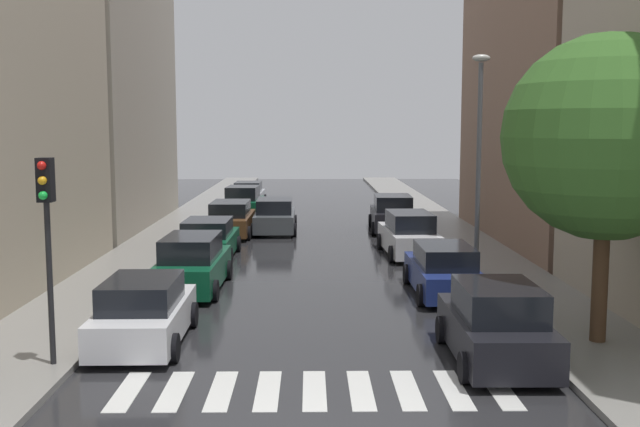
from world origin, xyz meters
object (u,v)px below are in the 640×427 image
parked_car_left_fourth (231,219)px  car_midroad (275,216)px  parked_car_right_third (409,235)px  lamp_post_right (479,149)px  traffic_light_left_corner (47,215)px  parked_car_right_second (443,271)px  parked_car_left_nearest (144,313)px  parked_car_left_sixth (249,195)px  street_tree_right (607,138)px  parked_car_left_fifth (243,203)px  parked_car_right_fourth (392,214)px  parked_car_left_second (193,265)px  parked_car_right_nearest (496,326)px  parked_car_left_third (208,240)px

parked_car_left_fourth → car_midroad: size_ratio=1.05×
parked_car_right_third → lamp_post_right: lamp_post_right is taller
traffic_light_left_corner → lamp_post_right: lamp_post_right is taller
parked_car_left_fourth → parked_car_right_second: 14.50m
parked_car_left_nearest → parked_car_left_fourth: 17.28m
parked_car_left_sixth → street_tree_right: bearing=-159.8°
parked_car_left_fifth → car_midroad: bearing=-156.7°
parked_car_right_fourth → parked_car_left_nearest: bearing=158.9°
parked_car_left_fourth → parked_car_left_sixth: size_ratio=1.18×
parked_car_right_third → street_tree_right: bearing=-170.0°
parked_car_left_fifth → lamp_post_right: (9.29, -15.88, 3.49)m
parked_car_left_fourth → parked_car_right_fourth: 7.77m
parked_car_left_fifth → parked_car_right_fourth: parked_car_left_fifth is taller
parked_car_left_fifth → parked_car_left_nearest: bearing=-177.7°
parked_car_left_second → parked_car_left_fifth: size_ratio=1.15×
parked_car_right_third → street_tree_right: size_ratio=0.68×
traffic_light_left_corner → parked_car_right_nearest: bearing=2.7°
parked_car_left_nearest → parked_car_right_third: (7.77, 11.79, 0.06)m
parked_car_left_sixth → traffic_light_left_corner: traffic_light_left_corner is taller
parked_car_left_nearest → street_tree_right: 11.29m
parked_car_left_nearest → parked_car_right_nearest: bearing=-100.9°
parked_car_right_nearest → lamp_post_right: size_ratio=0.58×
parked_car_left_second → parked_car_right_third: (7.53, 6.08, -0.00)m
traffic_light_left_corner → parked_car_left_fourth: bearing=85.0°
parked_car_left_fourth → parked_car_left_sixth: parked_car_left_fourth is taller
parked_car_right_fourth → lamp_post_right: bearing=-169.5°
parked_car_right_third → parked_car_right_second: bearing=178.4°
parked_car_right_fourth → street_tree_right: (2.65, -18.90, 4.01)m
lamp_post_right → parked_car_right_fourth: bearing=98.6°
traffic_light_left_corner → parked_car_left_sixth: bearing=87.3°
parked_car_left_second → parked_car_right_nearest: (7.65, -7.15, 0.00)m
parked_car_left_second → lamp_post_right: bearing=-76.8°
parked_car_right_fourth → parked_car_right_nearest: bearing=-178.1°
parked_car_left_fifth → traffic_light_left_corner: (-1.71, -25.45, 2.46)m
lamp_post_right → car_midroad: bearing=124.7°
parked_car_left_nearest → street_tree_right: bearing=-92.5°
parked_car_left_fourth → street_tree_right: bearing=-149.0°
parked_car_left_nearest → parked_car_right_second: size_ratio=0.94×
parked_car_right_nearest → traffic_light_left_corner: 9.70m
parked_car_left_fifth → parked_car_left_sixth: (-0.21, 6.05, -0.09)m
parked_car_left_fifth → parked_car_right_nearest: parked_car_left_fifth is taller
parked_car_right_second → traffic_light_left_corner: bearing=126.0°
parked_car_left_sixth → parked_car_right_third: (7.76, -17.83, 0.07)m
parked_car_right_nearest → parked_car_right_fourth: bearing=0.6°
parked_car_left_third → lamp_post_right: size_ratio=0.61×
lamp_post_right → parked_car_right_nearest: bearing=-100.1°
parked_car_left_third → parked_car_right_fourth: bearing=-46.7°
street_tree_right → parked_car_left_nearest: bearing=178.0°
parked_car_left_sixth → parked_car_right_nearest: bearing=-164.9°
parked_car_left_fifth → street_tree_right: 26.37m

